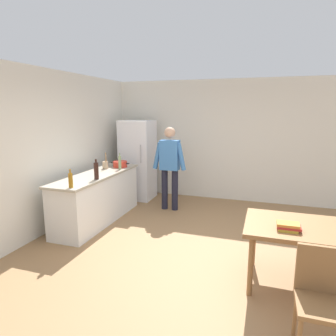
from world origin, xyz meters
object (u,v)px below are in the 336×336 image
object	(u,v)px
bottle_oil_amber	(71,180)
book_stack	(288,227)
cooking_pot	(120,164)
refrigerator	(138,160)
chair	(322,294)
person	(170,163)
bottle_vinegar_tall	(120,163)
bottle_wine_dark	(96,171)
dining_table	(309,233)
utensil_jar	(105,165)

from	to	relation	value
bottle_oil_amber	book_stack	world-z (taller)	bottle_oil_amber
cooking_pot	refrigerator	bearing A→B (deg)	90.41
bottle_oil_amber	chair	bearing A→B (deg)	-18.65
person	book_stack	distance (m)	3.15
person	bottle_vinegar_tall	bearing A→B (deg)	-145.98
person	bottle_oil_amber	distance (m)	2.21
chair	bottle_oil_amber	world-z (taller)	bottle_oil_amber
refrigerator	chair	xyz separation A→B (m)	(3.30, -3.67, -0.37)
refrigerator	bottle_oil_amber	bearing A→B (deg)	-88.56
refrigerator	book_stack	world-z (taller)	refrigerator
chair	book_stack	world-z (taller)	chair
chair	bottle_oil_amber	bearing A→B (deg)	160.51
bottle_vinegar_tall	book_stack	xyz separation A→B (m)	(2.94, -1.77, -0.24)
bottle_vinegar_tall	book_stack	distance (m)	3.44
book_stack	chair	bearing A→B (deg)	-73.25
chair	person	bearing A→B (deg)	126.20
book_stack	bottle_wine_dark	bearing A→B (deg)	162.99
dining_table	cooking_pot	distance (m)	3.77
bottle_oil_amber	bottle_wine_dark	world-z (taller)	bottle_wine_dark
refrigerator	person	distance (m)	1.10
cooking_pot	bottle_oil_amber	xyz separation A→B (m)	(0.06, -1.68, 0.06)
chair	bottle_vinegar_tall	bearing A→B (deg)	140.40
utensil_jar	bottle_wine_dark	bearing A→B (deg)	-69.02
chair	book_stack	xyz separation A→B (m)	(-0.24, 0.78, 0.26)
refrigerator	utensil_jar	xyz separation A→B (m)	(-0.19, -1.13, 0.08)
dining_table	book_stack	size ratio (longest dim) A/B	5.56
person	dining_table	distance (m)	3.20
bottle_vinegar_tall	bottle_wine_dark	bearing A→B (deg)	-88.73
refrigerator	book_stack	xyz separation A→B (m)	(3.06, -2.88, -0.11)
refrigerator	utensil_jar	bearing A→B (deg)	-99.50
dining_table	bottle_oil_amber	bearing A→B (deg)	177.82
person	utensil_jar	distance (m)	1.28
bottle_vinegar_tall	cooking_pot	bearing A→B (deg)	116.85
bottle_vinegar_tall	refrigerator	bearing A→B (deg)	96.09
dining_table	utensil_jar	xyz separation A→B (m)	(-3.49, 1.57, 0.31)
chair	cooking_pot	distance (m)	4.33
chair	bottle_oil_amber	xyz separation A→B (m)	(-3.24, 1.09, 0.48)
dining_table	bottle_wine_dark	world-z (taller)	bottle_wine_dark
dining_table	refrigerator	bearing A→B (deg)	140.71
utensil_jar	bottle_oil_amber	size ratio (longest dim) A/B	1.14
cooking_pot	utensil_jar	world-z (taller)	utensil_jar
dining_table	cooking_pot	size ratio (longest dim) A/B	3.50
cooking_pot	chair	bearing A→B (deg)	-40.13
refrigerator	book_stack	size ratio (longest dim) A/B	7.15
refrigerator	bottle_oil_amber	xyz separation A→B (m)	(0.06, -2.58, 0.12)
utensil_jar	bottle_oil_amber	bearing A→B (deg)	-80.01
cooking_pot	bottle_oil_amber	world-z (taller)	bottle_oil_amber
cooking_pot	book_stack	bearing A→B (deg)	-33.08
dining_table	cooking_pot	xyz separation A→B (m)	(-3.29, 1.81, 0.29)
refrigerator	person	world-z (taller)	refrigerator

